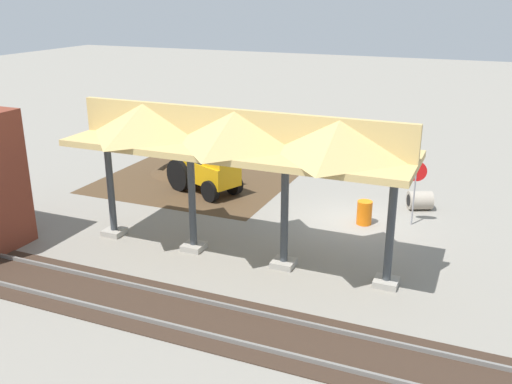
{
  "coord_description": "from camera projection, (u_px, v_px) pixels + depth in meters",
  "views": [
    {
      "loc": [
        -4.41,
        19.87,
        8.18
      ],
      "look_at": [
        2.91,
        2.51,
        1.6
      ],
      "focal_mm": 40.0,
      "sensor_mm": 36.0,
      "label": 1
    }
  ],
  "objects": [
    {
      "name": "ground_plane",
      "position": [
        352.0,
        222.0,
        21.59
      ],
      "size": [
        120.0,
        120.0,
        0.0
      ],
      "primitive_type": "plane",
      "color": "gray"
    },
    {
      "name": "dirt_work_zone",
      "position": [
        193.0,
        182.0,
        26.17
      ],
      "size": [
        8.36,
        7.0,
        0.01
      ],
      "primitive_type": "cube",
      "color": "#4C3823",
      "rests_on": "ground"
    },
    {
      "name": "platform_canopy",
      "position": [
        236.0,
        134.0,
        17.29
      ],
      "size": [
        10.89,
        3.2,
        4.9
      ],
      "color": "#9E998E",
      "rests_on": "ground"
    },
    {
      "name": "rail_tracks",
      "position": [
        273.0,
        335.0,
        14.38
      ],
      "size": [
        60.0,
        2.58,
        0.15
      ],
      "color": "slate",
      "rests_on": "ground"
    },
    {
      "name": "stop_sign",
      "position": [
        416.0,
        179.0,
        20.74
      ],
      "size": [
        0.76,
        0.12,
        2.46
      ],
      "color": "gray",
      "rests_on": "ground"
    },
    {
      "name": "backhoe",
      "position": [
        203.0,
        163.0,
        24.54
      ],
      "size": [
        5.31,
        3.16,
        2.82
      ],
      "color": "orange",
      "rests_on": "ground"
    },
    {
      "name": "dirt_mound",
      "position": [
        182.0,
        173.0,
        27.48
      ],
      "size": [
        6.11,
        6.11,
        1.59
      ],
      "primitive_type": "cone",
      "color": "#4C3823",
      "rests_on": "ground"
    },
    {
      "name": "concrete_pipe",
      "position": [
        420.0,
        200.0,
        22.72
      ],
      "size": [
        1.14,
        1.06,
        0.75
      ],
      "color": "#9E9384",
      "rests_on": "ground"
    },
    {
      "name": "traffic_barrel",
      "position": [
        364.0,
        213.0,
        21.23
      ],
      "size": [
        0.56,
        0.56,
        0.9
      ],
      "primitive_type": "cylinder",
      "color": "orange",
      "rests_on": "ground"
    }
  ]
}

